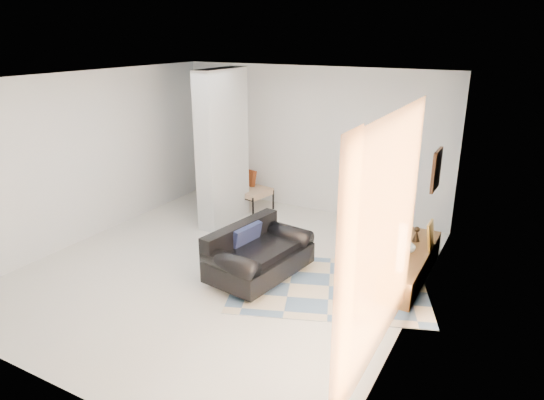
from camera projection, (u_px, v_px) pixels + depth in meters
The scene contains 17 objects.
floor at pixel (227, 268), 7.35m from camera, with size 6.00×6.00×0.00m, color silver.
ceiling at pixel (220, 78), 6.44m from camera, with size 6.00×6.00×0.00m, color white.
wall_back at pixel (311, 140), 9.38m from camera, with size 6.00×6.00×0.00m, color silver.
wall_front at pixel (38, 262), 4.41m from camera, with size 6.00×6.00×0.00m, color silver.
wall_left at pixel (88, 157), 8.14m from camera, with size 6.00×6.00×0.00m, color silver.
wall_right at pixel (419, 212), 5.65m from camera, with size 6.00×6.00×0.00m, color silver.
partition_column at pixel (223, 149), 8.72m from camera, with size 0.35×1.20×2.80m, color #B4B9BB.
hallway_door at pixel (220, 148), 10.43m from camera, with size 0.85×0.06×2.04m, color white.
curtain at pixel (385, 242), 4.72m from camera, with size 2.55×2.55×0.00m, color #FF9843.
wall_art at pixel (436, 170), 6.43m from camera, with size 0.04×0.45×0.55m, color black.
media_console at pixel (411, 265), 7.00m from camera, with size 0.45×1.95×0.80m.
loveseat at pixel (256, 254), 6.98m from camera, with size 1.12×1.66×0.76m.
daybed at pixel (236, 185), 9.92m from camera, with size 1.62×0.92×0.77m.
area_rug at pixel (329, 286), 6.80m from camera, with size 2.67×1.78×0.01m, color #C5B596.
cylinder_lamp at pixel (401, 248), 6.30m from camera, with size 0.12×0.12×0.65m, color beige.
bronze_figurine at pixel (417, 234), 7.27m from camera, with size 0.11×0.11×0.23m, color black, non-canonical shape.
vase at pixel (409, 246), 6.92m from camera, with size 0.18×0.18×0.19m, color silver.
Camera 1 is at (3.78, -5.47, 3.38)m, focal length 32.00 mm.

